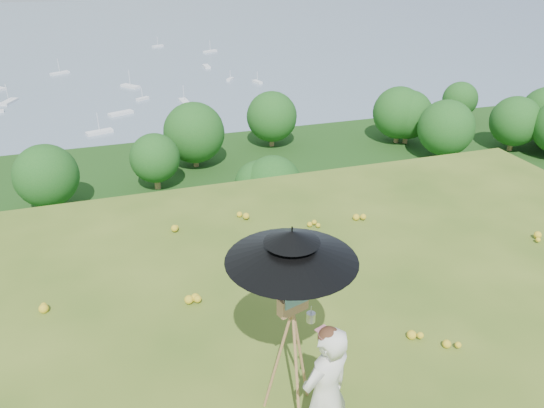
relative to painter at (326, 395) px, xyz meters
name	(u,v)px	position (x,y,z in m)	size (l,w,h in m)	color
forest_slope	(165,357)	(0.61, 34.79, -29.77)	(140.00, 56.00, 22.00)	#1B3A0F
shoreline_tier	(135,225)	(0.61, 74.79, -36.77)	(170.00, 28.00, 8.00)	slate
bay_water	(100,46)	(0.61, 239.79, -34.77)	(700.00, 700.00, 0.00)	slate
slope_trees	(149,221)	(0.61, 34.79, -15.77)	(110.00, 50.00, 6.00)	#174F18
harbor_town	(130,189)	(0.61, 74.79, -30.27)	(110.00, 22.00, 5.00)	beige
moored_boats	(64,91)	(-11.89, 160.79, -34.42)	(140.00, 140.00, 0.70)	white
painter	(326,395)	(0.00, 0.00, 0.00)	(0.56, 0.37, 1.54)	beige
field_easel	(292,351)	(-0.12, 0.60, 0.05)	(0.62, 0.62, 1.64)	olive
sun_umbrella	(291,269)	(-0.13, 0.63, 1.03)	(1.26, 1.26, 0.90)	black
painter_cap	(329,333)	(0.00, 0.00, 0.73)	(0.19, 0.23, 0.10)	#CD7082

